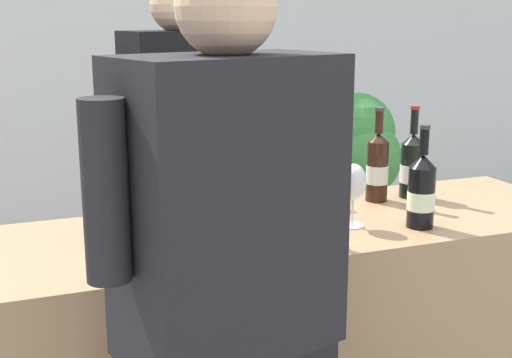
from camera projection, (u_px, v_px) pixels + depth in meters
name	position (u px, v px, depth m)	size (l,w,h in m)	color
wall_back	(127.00, 49.00, 4.34)	(8.00, 0.10, 2.80)	silver
wine_bottle_0	(377.00, 167.00, 2.31)	(0.07, 0.07, 0.32)	black
wine_bottle_1	(284.00, 190.00, 1.96)	(0.07, 0.07, 0.33)	black
wine_bottle_2	(421.00, 191.00, 2.02)	(0.08, 0.08, 0.31)	black
wine_bottle_3	(106.00, 198.00, 1.93)	(0.08, 0.08, 0.34)	black
wine_bottle_4	(412.00, 166.00, 2.36)	(0.08, 0.08, 0.32)	black
wine_bottle_5	(161.00, 212.00, 1.77)	(0.08, 0.08, 0.34)	black
wine_bottle_6	(225.00, 210.00, 1.79)	(0.07, 0.07, 0.32)	black
wine_glass	(353.00, 184.00, 2.02)	(0.08, 0.08, 0.19)	silver
person_server	(183.00, 221.00, 2.58)	(0.54, 0.30, 1.74)	black
potted_shrub	(348.00, 167.00, 3.63)	(0.51, 0.52, 1.22)	brown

